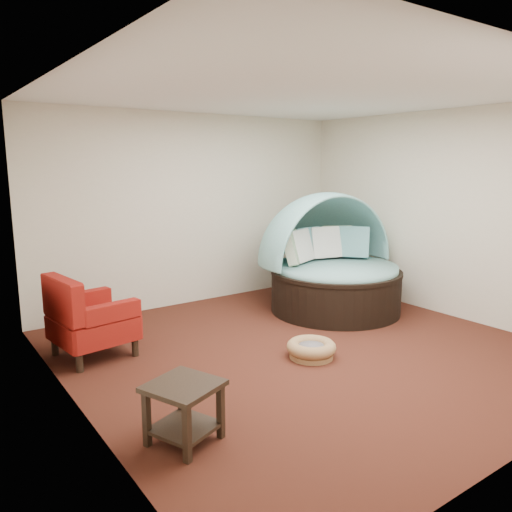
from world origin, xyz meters
TOP-DOWN VIEW (x-y plane):
  - floor at (0.00, 0.00)m, footprint 5.00×5.00m
  - wall_back at (0.00, 2.50)m, footprint 5.00×0.00m
  - wall_left at (-2.50, 0.00)m, footprint 0.00×5.00m
  - wall_right at (2.50, 0.00)m, footprint 0.00×5.00m
  - ceiling at (0.00, 0.00)m, footprint 5.00×5.00m
  - canopy_daybed at (1.35, 1.00)m, footprint 2.09×2.00m
  - pet_basket at (-0.10, -0.23)m, footprint 0.66×0.66m
  - red_armchair at (-2.06, 1.19)m, footprint 0.89×0.89m
  - side_table at (-2.00, -0.92)m, footprint 0.64×0.64m

SIDE VIEW (x-z plane):
  - floor at x=0.00m, z-range 0.00..0.00m
  - pet_basket at x=-0.10m, z-range 0.00..0.19m
  - side_table at x=-2.00m, z-range 0.07..0.54m
  - red_armchair at x=-2.06m, z-range -0.04..0.89m
  - canopy_daybed at x=1.35m, z-range -0.06..1.62m
  - wall_back at x=0.00m, z-range -1.10..3.90m
  - wall_left at x=-2.50m, z-range -1.10..3.90m
  - wall_right at x=2.50m, z-range -1.10..3.90m
  - ceiling at x=0.00m, z-range 2.80..2.80m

